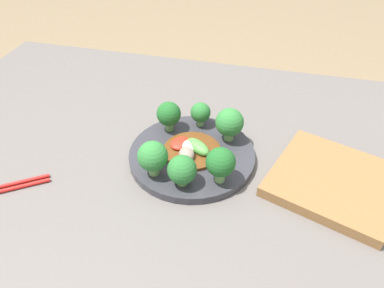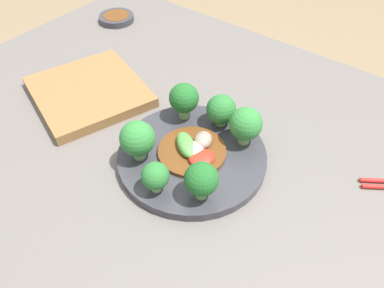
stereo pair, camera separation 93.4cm
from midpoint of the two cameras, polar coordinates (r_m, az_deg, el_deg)
table at (r=0.85m, az=-8.34°, el=-47.65°), size 1.19×0.82×0.77m
plate at (r=0.47m, az=-20.27°, el=-48.07°), size 0.24×0.24×0.02m
broccoli_north at (r=0.42m, az=-10.78°, el=-40.37°), size 0.05×0.05×0.06m
broccoli_southeast at (r=0.44m, az=-25.25°, el=-59.34°), size 0.05×0.05×0.06m
broccoli_south at (r=0.46m, az=-36.56°, el=-54.38°), size 0.04×0.04×0.05m
broccoli_southwest at (r=0.46m, az=-36.79°, el=-45.31°), size 0.06×0.06×0.07m
broccoli_northeast at (r=0.41m, az=-4.95°, el=-46.86°), size 0.05×0.05×0.07m
broccoli_northwest at (r=0.43m, az=-20.80°, el=-36.35°), size 0.05×0.05×0.07m
stirfry_center at (r=0.46m, az=-20.66°, el=-48.17°), size 0.11×0.11×0.02m
sauce_dish at (r=0.70m, az=-25.45°, el=-1.20°), size 0.09×0.09×0.02m
cutting_board at (r=0.56m, az=-36.59°, el=-24.01°), size 0.26×0.25×0.02m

